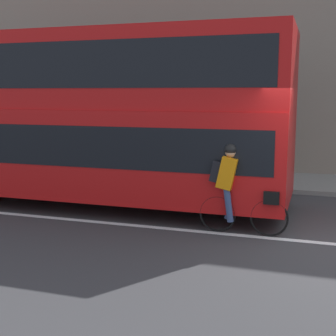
# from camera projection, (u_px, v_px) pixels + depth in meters

# --- Properties ---
(ground_plane) EXTENTS (80.00, 80.00, 0.00)m
(ground_plane) POSITION_uv_depth(u_px,v_px,m) (334.00, 246.00, 7.47)
(ground_plane) COLOR #38383A
(road_center_line) EXTENTS (50.00, 0.14, 0.01)m
(road_center_line) POSITION_uv_depth(u_px,v_px,m) (334.00, 244.00, 7.57)
(road_center_line) COLOR silver
(road_center_line) RESTS_ON ground_plane
(sidewalk_curb) EXTENTS (60.00, 2.56, 0.11)m
(sidewalk_curb) POSITION_uv_depth(u_px,v_px,m) (329.00, 184.00, 12.21)
(sidewalk_curb) COLOR gray
(sidewalk_curb) RESTS_ON ground_plane
(bus) EXTENTS (10.21, 2.55, 3.63)m
(bus) POSITION_uv_depth(u_px,v_px,m) (54.00, 111.00, 10.29)
(bus) COLOR black
(bus) RESTS_ON ground_plane
(cyclist_on_bike) EXTENTS (1.54, 0.32, 1.58)m
(cyclist_on_bike) POSITION_uv_depth(u_px,v_px,m) (234.00, 185.00, 8.02)
(cyclist_on_bike) COLOR black
(cyclist_on_bike) RESTS_ON ground_plane
(trash_bin) EXTENTS (0.53, 0.53, 0.95)m
(trash_bin) POSITION_uv_depth(u_px,v_px,m) (141.00, 157.00, 13.60)
(trash_bin) COLOR #194C23
(trash_bin) RESTS_ON sidewalk_curb
(street_sign_post) EXTENTS (0.36, 0.09, 2.62)m
(street_sign_post) POSITION_uv_depth(u_px,v_px,m) (109.00, 122.00, 13.74)
(street_sign_post) COLOR #59595B
(street_sign_post) RESTS_ON sidewalk_curb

